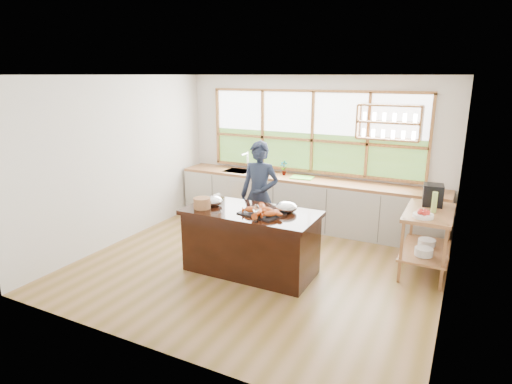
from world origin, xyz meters
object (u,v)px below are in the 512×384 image
Objects in this scene: island at (251,241)px; cook at (259,196)px; wicker_basket at (202,203)px; espresso_machine at (433,195)px.

island is 0.99m from cook.
wicker_basket is at bearing -163.05° from island.
espresso_machine is (2.19, 1.40, 0.60)m from island.
island is at bearing -154.26° from espresso_machine.
espresso_machine is at bearing 32.68° from island.
island is 0.87m from wicker_basket.
island is 6.06× the size of espresso_machine.
cook is (-0.29, 0.85, 0.41)m from island.
espresso_machine is at bearing 9.94° from cook.
cook is at bearing -174.39° from espresso_machine.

